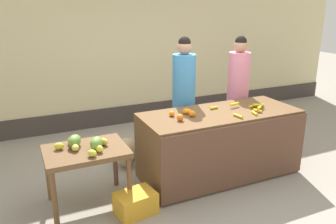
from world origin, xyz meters
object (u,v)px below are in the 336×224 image
at_px(vendor_woman_blue_shirt, 184,99).
at_px(vendor_woman_pink_shirt, 238,94).
at_px(produce_crate, 136,203).
at_px(produce_sack, 127,152).

distance_m(vendor_woman_blue_shirt, vendor_woman_pink_shirt, 0.96).
bearing_deg(vendor_woman_blue_shirt, vendor_woman_pink_shirt, -0.84).
bearing_deg(produce_crate, vendor_woman_blue_shirt, 43.35).
height_order(vendor_woman_blue_shirt, produce_crate, vendor_woman_blue_shirt).
relative_size(produce_crate, produce_sack, 1.00).
bearing_deg(produce_crate, vendor_woman_pink_shirt, 27.14).
relative_size(vendor_woman_blue_shirt, vendor_woman_pink_shirt, 1.01).
height_order(vendor_woman_pink_shirt, produce_sack, vendor_woman_pink_shirt).
relative_size(vendor_woman_blue_shirt, produce_sack, 4.23).
bearing_deg(produce_sack, vendor_woman_blue_shirt, -4.27).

